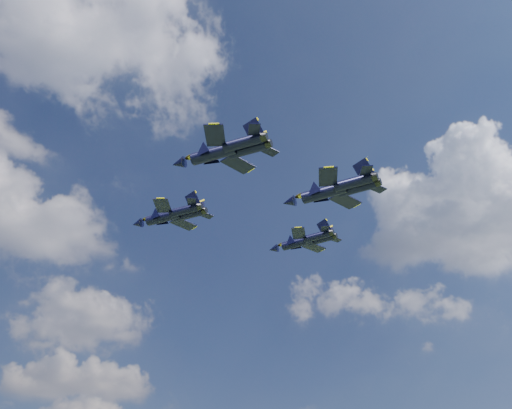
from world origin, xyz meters
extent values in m
cylinder|color=black|center=(-16.40, 17.91, 57.52)|extent=(7.45, 8.40, 1.88)
cone|color=black|center=(-20.27, 22.55, 57.52)|extent=(3.10, 3.21, 1.77)
ellipsoid|color=brown|center=(-18.60, 20.55, 58.09)|extent=(2.69, 2.94, 0.85)
cube|color=black|center=(-17.94, 13.90, 57.52)|extent=(4.65, 5.50, 0.19)
cube|color=black|center=(-12.18, 18.71, 57.52)|extent=(5.39, 4.05, 0.19)
cube|color=black|center=(-13.60, 10.33, 57.52)|extent=(2.39, 2.91, 0.15)
cube|color=black|center=(-9.44, 13.80, 57.52)|extent=(2.77, 2.04, 0.15)
cube|color=black|center=(-12.94, 11.97, 58.98)|extent=(2.53, 1.99, 3.14)
cube|color=black|center=(-11.18, 13.44, 58.98)|extent=(1.83, 2.81, 3.14)
cylinder|color=black|center=(-15.47, -5.08, 57.29)|extent=(8.13, 9.06, 2.03)
cone|color=black|center=(-19.72, -0.09, 57.29)|extent=(3.36, 3.48, 1.92)
ellipsoid|color=brown|center=(-17.89, -2.24, 57.91)|extent=(2.94, 3.18, 0.93)
cube|color=black|center=(-17.11, -9.44, 57.29)|extent=(5.01, 5.96, 0.20)
cube|color=black|center=(-10.91, -4.17, 57.29)|extent=(5.86, 4.43, 0.20)
cube|color=black|center=(-12.37, -13.26, 57.29)|extent=(2.57, 3.14, 0.16)
cube|color=black|center=(-7.90, -9.46, 57.29)|extent=(3.01, 2.24, 0.16)
cube|color=black|center=(-11.66, -11.48, 58.87)|extent=(2.76, 2.14, 3.40)
cube|color=black|center=(-9.77, -9.87, 58.87)|extent=(1.98, 3.04, 3.40)
cylinder|color=black|center=(10.30, 14.09, 56.37)|extent=(6.33, 8.16, 1.74)
cone|color=black|center=(7.15, 18.72, 56.37)|extent=(2.77, 3.00, 1.64)
ellipsoid|color=brown|center=(8.51, 16.73, 56.90)|extent=(2.34, 2.82, 0.79)
cube|color=black|center=(8.51, 10.54, 56.37)|extent=(4.56, 5.09, 0.17)
cube|color=black|center=(14.26, 14.45, 56.37)|extent=(4.87, 3.39, 0.17)
cube|color=black|center=(12.19, 6.85, 56.37)|extent=(2.36, 2.73, 0.14)
cube|color=black|center=(16.34, 9.68, 56.37)|extent=(2.46, 1.69, 0.14)
cube|color=black|center=(12.95, 8.31, 57.72)|extent=(2.17, 2.05, 2.91)
cube|color=black|center=(14.71, 9.50, 57.72)|extent=(1.67, 2.72, 2.91)
cylinder|color=black|center=(3.15, -7.40, 53.83)|extent=(7.56, 9.18, 1.99)
cone|color=black|center=(-0.69, -2.25, 53.83)|extent=(3.23, 3.43, 1.88)
ellipsoid|color=brown|center=(0.96, -4.47, 54.43)|extent=(2.76, 3.19, 0.91)
cube|color=black|center=(1.27, -11.56, 53.83)|extent=(5.11, 5.85, 0.20)
cube|color=black|center=(7.67, -6.79, 53.83)|extent=(5.66, 4.08, 0.20)
cube|color=black|center=(5.67, -15.60, 53.83)|extent=(2.64, 3.11, 0.16)
cube|color=black|center=(10.29, -12.16, 53.83)|extent=(2.88, 2.05, 0.16)
cube|color=black|center=(6.47, -13.90, 55.38)|extent=(2.58, 2.25, 3.33)
cube|color=black|center=(8.43, -12.44, 55.38)|extent=(1.93, 3.06, 3.33)
camera|label=1|loc=(-40.81, -73.21, 3.47)|focal=40.00mm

